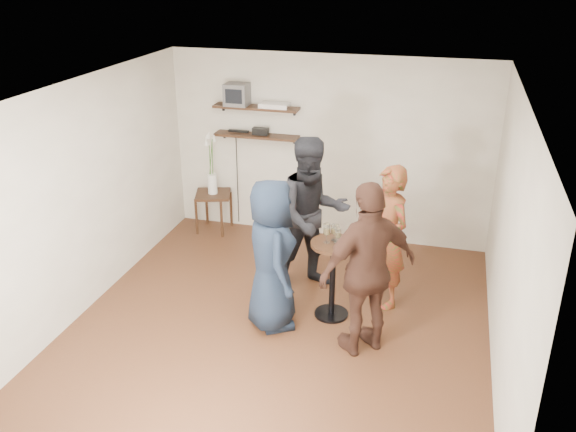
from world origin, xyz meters
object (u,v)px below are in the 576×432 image
Objects in this scene: drinks_table at (333,269)px; person_brown at (368,270)px; dvd_deck at (275,105)px; side_table at (213,199)px; person_dark at (312,215)px; crt_monitor at (237,94)px; radio at (260,131)px; person_navy at (271,255)px; person_plaid at (388,237)px.

drinks_table is 0.50× the size of person_brown.
side_table is (-0.90, -0.17, -1.41)m from dvd_deck.
dvd_deck reaches higher than drinks_table.
person_dark is (1.77, -1.24, 0.46)m from side_table.
radio is at bearing 0.00° from crt_monitor.
side_table is 0.36× the size of person_navy.
person_navy is 0.92× the size of person_brown.
person_navy is (1.54, -2.16, 0.36)m from side_table.
person_dark is at bearing -138.36° from person_plaid.
radio is 0.12× the size of person_brown.
person_brown is (0.83, -1.11, -0.03)m from person_dark.
crt_monitor is at bearing 131.78° from drinks_table.
crt_monitor is 0.17× the size of person_dark.
side_table is at bearing -82.92° from person_brown.
person_dark is at bearing 122.70° from drinks_table.
person_navy is at bearing -63.23° from crt_monitor.
radio is 1.25m from side_table.
person_plaid reaches higher than drinks_table.
person_dark is (-0.37, 0.58, 0.36)m from drinks_table.
person_navy reaches higher than radio.
person_brown is at bearing -42.04° from side_table.
crt_monitor is 0.17× the size of person_brown.
side_table is at bearing 139.70° from drinks_table.
dvd_deck is 1.91m from person_dark.
person_brown is at bearing -129.23° from person_navy.
dvd_deck is at bearing 0.00° from radio.
person_brown reaches higher than person_plaid.
crt_monitor reaches higher than person_plaid.
drinks_table is at bearing -48.22° from crt_monitor.
drinks_table is 0.74m from person_plaid.
person_plaid is (1.99, -1.56, -0.67)m from radio.
person_plaid is at bearing -135.73° from person_brown.
person_brown is (1.91, -2.52, -0.60)m from radio.
dvd_deck is at bearing 89.02° from person_dark.
person_navy reaches higher than drinks_table.
person_plaid is (2.68, -1.38, 0.35)m from side_table.
crt_monitor is 3.03m from drinks_table.
person_plaid is 0.89× the size of person_dark.
dvd_deck is 2.59m from person_plaid.
person_dark is (1.08, -1.41, -0.57)m from radio.
person_navy is at bearing -95.03° from person_plaid.
crt_monitor is 3.54m from person_brown.
dvd_deck is at bearing -170.50° from person_plaid.
crt_monitor reaches higher than person_dark.
person_brown is (1.06, -0.18, 0.07)m from person_navy.
crt_monitor is 0.60m from radio.
radio is 2.62m from person_plaid.
person_plaid reaches higher than radio.
person_navy is at bearing -150.65° from drinks_table.
crt_monitor is 0.35× the size of drinks_table.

